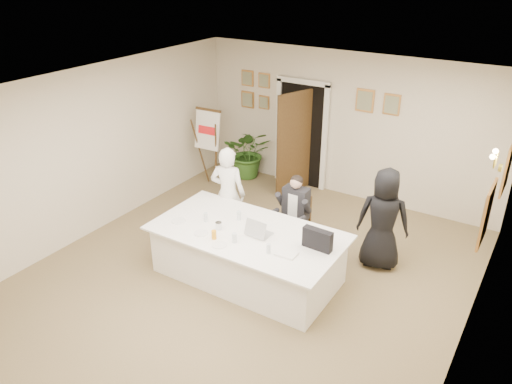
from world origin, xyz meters
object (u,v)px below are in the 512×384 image
at_px(potted_palm, 249,152).
at_px(standing_man, 228,194).
at_px(steel_jug, 219,226).
at_px(conference_table, 247,254).
at_px(flip_chart, 211,150).
at_px(paper_stack, 286,254).
at_px(standing_woman, 383,219).
at_px(laptop, 260,225).
at_px(oj_glass, 214,235).
at_px(laptop_bag, 318,239).
at_px(seated_man, 294,212).

bearing_deg(potted_palm, standing_man, -64.64).
bearing_deg(steel_jug, conference_table, 23.33).
xyz_separation_m(flip_chart, paper_stack, (3.24, -2.65, 0.05)).
relative_size(standing_woman, laptop, 4.49).
distance_m(standing_woman, oj_glass, 2.53).
distance_m(flip_chart, laptop_bag, 4.20).
bearing_deg(standing_woman, laptop_bag, 54.54).
distance_m(standing_man, laptop_bag, 2.08).
bearing_deg(standing_man, laptop, 129.58).
bearing_deg(potted_palm, seated_man, -43.00).
relative_size(flip_chart, potted_palm, 1.44).
bearing_deg(conference_table, potted_palm, 122.64).
relative_size(conference_table, flip_chart, 1.75).
relative_size(laptop, oj_glass, 2.74).
xyz_separation_m(paper_stack, steel_jug, (-1.16, 0.08, 0.04)).
distance_m(paper_stack, steel_jug, 1.16).
bearing_deg(potted_palm, conference_table, -57.36).
distance_m(standing_woman, laptop, 1.88).
bearing_deg(oj_glass, laptop, 44.51).
height_order(conference_table, standing_woman, standing_woman).
relative_size(seated_man, standing_woman, 0.80).
bearing_deg(laptop, potted_palm, 128.76).
distance_m(seated_man, paper_stack, 1.46).
bearing_deg(laptop, seated_man, 93.77).
xyz_separation_m(oj_glass, steel_jug, (-0.11, 0.26, -0.01)).
xyz_separation_m(potted_palm, laptop_bag, (3.05, -3.01, 0.37)).
distance_m(conference_table, flip_chart, 3.46).
distance_m(seated_man, standing_man, 1.14).
xyz_separation_m(standing_man, steel_jug, (0.52, -0.98, 0.02)).
relative_size(flip_chart, oj_glass, 12.17).
relative_size(laptop, steel_jug, 3.23).
distance_m(laptop_bag, steel_jug, 1.46).
distance_m(conference_table, laptop_bag, 1.18).
distance_m(conference_table, potted_palm, 3.72).
distance_m(standing_man, standing_woman, 2.50).
height_order(laptop, paper_stack, laptop).
xyz_separation_m(standing_man, laptop_bag, (1.95, -0.69, 0.11)).
relative_size(standing_man, paper_stack, 5.81).
xyz_separation_m(seated_man, laptop, (0.01, -1.05, 0.27)).
xyz_separation_m(seated_man, laptop_bag, (0.86, -0.97, 0.28)).
bearing_deg(laptop, standing_man, 148.21).
xyz_separation_m(conference_table, oj_glass, (-0.28, -0.42, 0.45)).
bearing_deg(oj_glass, conference_table, 56.64).
bearing_deg(seated_man, flip_chart, 147.27).
distance_m(flip_chart, steel_jug, 3.31).
xyz_separation_m(standing_woman, laptop, (-1.35, -1.30, 0.11)).
bearing_deg(laptop_bag, standing_woman, 70.33).
bearing_deg(laptop_bag, steel_jug, -166.55).
distance_m(standing_man, potted_palm, 2.58).
height_order(seated_man, paper_stack, seated_man).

